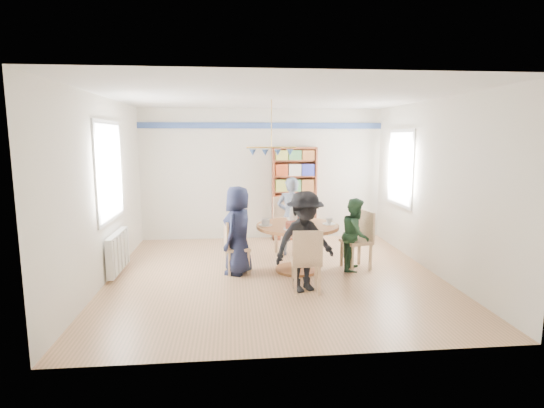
{
  "coord_description": "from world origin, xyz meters",
  "views": [
    {
      "loc": [
        -0.64,
        -6.3,
        2.1
      ],
      "look_at": [
        0.0,
        0.4,
        1.05
      ],
      "focal_mm": 28.0,
      "sensor_mm": 36.0,
      "label": 1
    }
  ],
  "objects": [
    {
      "name": "room_shell",
      "position": [
        -0.26,
        0.87,
        1.65
      ],
      "size": [
        5.0,
        5.0,
        5.0
      ],
      "color": "white",
      "rests_on": "ground"
    },
    {
      "name": "chair_left",
      "position": [
        -0.64,
        0.16,
        0.46
      ],
      "size": [
        0.42,
        0.42,
        0.84
      ],
      "color": "#D8B085",
      "rests_on": "ground"
    },
    {
      "name": "ground",
      "position": [
        0.0,
        0.0,
        0.0
      ],
      "size": [
        5.0,
        5.0,
        0.0
      ],
      "primitive_type": "plane",
      "color": "tan"
    },
    {
      "name": "bookshelf",
      "position": [
        0.65,
        2.34,
        0.94
      ],
      "size": [
        0.91,
        0.27,
        1.92
      ],
      "color": "brown",
      "rests_on": "ground"
    },
    {
      "name": "person_left",
      "position": [
        -0.55,
        0.14,
        0.69
      ],
      "size": [
        0.65,
        0.79,
        1.37
      ],
      "primitive_type": "imported",
      "rotation": [
        0.0,
        0.0,
        -1.95
      ],
      "color": "#181C35",
      "rests_on": "ground"
    },
    {
      "name": "person_far",
      "position": [
        0.41,
        1.07,
        0.71
      ],
      "size": [
        0.59,
        0.48,
        1.42
      ],
      "primitive_type": "imported",
      "rotation": [
        0.0,
        0.0,
        2.85
      ],
      "color": "gray",
      "rests_on": "ground"
    },
    {
      "name": "chair_far",
      "position": [
        0.36,
        1.21,
        0.57
      ],
      "size": [
        0.54,
        0.54,
        1.04
      ],
      "color": "#D8B085",
      "rests_on": "ground"
    },
    {
      "name": "tableware",
      "position": [
        0.36,
        0.2,
        0.82
      ],
      "size": [
        1.22,
        1.22,
        0.32
      ],
      "color": "white",
      "rests_on": "dining_table"
    },
    {
      "name": "chair_right",
      "position": [
        1.43,
        0.24,
        0.51
      ],
      "size": [
        0.51,
        0.51,
        0.93
      ],
      "color": "#D8B085",
      "rests_on": "ground"
    },
    {
      "name": "chair_near",
      "position": [
        0.35,
        -0.83,
        0.49
      ],
      "size": [
        0.42,
        0.42,
        0.9
      ],
      "color": "#D8B085",
      "rests_on": "ground"
    },
    {
      "name": "person_right",
      "position": [
        1.31,
        0.14,
        0.58
      ],
      "size": [
        0.62,
        0.69,
        1.16
      ],
      "primitive_type": "imported",
      "rotation": [
        0.0,
        0.0,
        1.19
      ],
      "color": "#1B3621",
      "rests_on": "ground"
    },
    {
      "name": "dining_table",
      "position": [
        0.38,
        0.17,
        0.56
      ],
      "size": [
        1.3,
        1.3,
        0.75
      ],
      "color": "brown",
      "rests_on": "ground"
    },
    {
      "name": "person_near",
      "position": [
        0.34,
        -0.72,
        0.7
      ],
      "size": [
        1.03,
        0.81,
        1.39
      ],
      "primitive_type": "imported",
      "rotation": [
        0.0,
        0.0,
        0.37
      ],
      "color": "black",
      "rests_on": "ground"
    },
    {
      "name": "radiator",
      "position": [
        -2.42,
        0.3,
        0.35
      ],
      "size": [
        0.12,
        1.0,
        0.6
      ],
      "color": "silver",
      "rests_on": "ground"
    }
  ]
}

